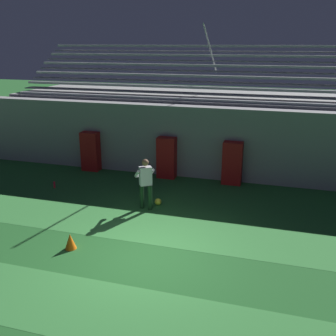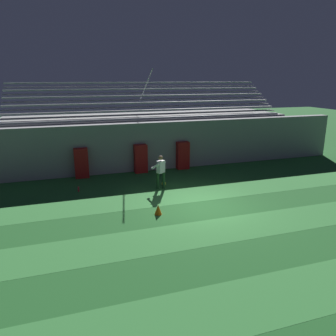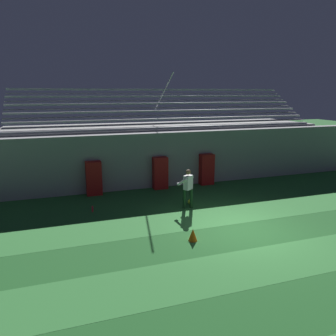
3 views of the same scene
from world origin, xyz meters
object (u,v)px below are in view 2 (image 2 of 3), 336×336
Objects in this scene: padding_pillar_gate_left at (141,159)px; water_bottle at (79,189)px; padding_pillar_far_left at (81,163)px; traffic_cone at (158,209)px; goalkeeper at (160,170)px; padding_pillar_gate_right at (183,155)px; soccer_ball at (164,184)px.

padding_pillar_gate_left is 6.77× the size of water_bottle.
padding_pillar_far_left is 3.87× the size of traffic_cone.
water_bottle is at bearing 168.28° from goalkeeper.
padding_pillar_gate_right is at bearing 0.00° from padding_pillar_gate_left.
water_bottle is (-4.16, 0.41, 0.01)m from soccer_ball.
soccer_ball is at bearing 68.94° from traffic_cone.
goalkeeper is at bearing -11.72° from water_bottle.
padding_pillar_far_left is at bearing 81.74° from water_bottle.
padding_pillar_gate_right is 7.01m from traffic_cone.
padding_pillar_gate_left reaches higher than water_bottle.
water_bottle is (-6.21, -2.32, -0.69)m from padding_pillar_gate_right.
padding_pillar_far_left is at bearing 144.39° from soccer_ball.
traffic_cone is (-0.78, -6.13, -0.60)m from padding_pillar_gate_left.
padding_pillar_far_left is 6.65m from traffic_cone.
padding_pillar_gate_right is at bearing 53.17° from soccer_ball.
padding_pillar_gate_left and padding_pillar_gate_right have the same top height.
soccer_ball is at bearing -35.61° from padding_pillar_far_left.
padding_pillar_far_left is 7.39× the size of soccer_ball.
water_bottle is (-3.63, -2.32, -0.69)m from padding_pillar_gate_left.
padding_pillar_gate_left reaches higher than traffic_cone.
padding_pillar_gate_right is 1.00× the size of padding_pillar_far_left.
goalkeeper reaches higher than padding_pillar_far_left.
padding_pillar_far_left is at bearing 112.30° from traffic_cone.
padding_pillar_gate_right is 3.87× the size of traffic_cone.
traffic_cone is at bearing -67.70° from padding_pillar_far_left.
water_bottle is at bearing -159.48° from padding_pillar_gate_right.
goalkeeper is 3.26m from traffic_cone.
soccer_ball is 0.92× the size of water_bottle.
padding_pillar_gate_right is 3.49m from soccer_ball.
padding_pillar_far_left reaches higher than water_bottle.
goalkeeper is (-2.34, -3.12, 0.14)m from padding_pillar_gate_right.
soccer_ball is (0.29, 0.39, -0.84)m from goalkeeper.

